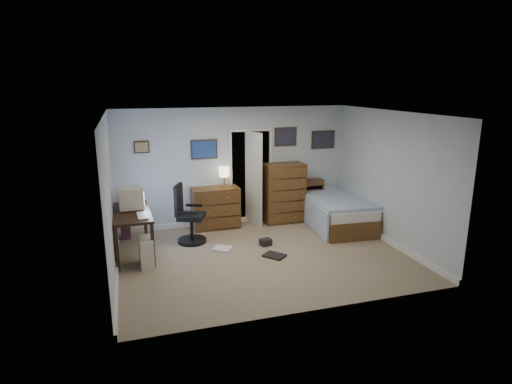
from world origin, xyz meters
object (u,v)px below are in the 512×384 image
computer_desk (126,222)px  office_chair (188,220)px  low_dresser (216,208)px  bed (334,210)px  tall_dresser (283,193)px

computer_desk → office_chair: office_chair is taller
low_dresser → bed: low_dresser is taller
computer_desk → bed: (4.28, 0.49, -0.29)m
office_chair → low_dresser: bearing=68.4°
office_chair → tall_dresser: bearing=39.6°
low_dresser → bed: bearing=-15.9°
office_chair → low_dresser: size_ratio=1.17×
tall_dresser → office_chair: bearing=-164.8°
low_dresser → bed: 2.53m
low_dresser → computer_desk: bearing=-152.2°
tall_dresser → low_dresser: bearing=176.9°
bed → low_dresser: bearing=170.4°
office_chair → tall_dresser: tall_dresser is taller
office_chair → computer_desk: bearing=-140.1°
office_chair → low_dresser: office_chair is taller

